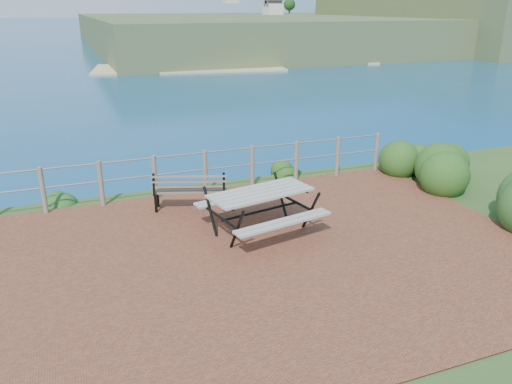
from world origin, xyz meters
TOP-DOWN VIEW (x-y plane):
  - ground at (0.00, 0.00)m, footprint 10.00×7.00m
  - ocean at (0.00, 200.00)m, footprint 1200.00×1200.00m
  - safety_railing at (0.00, 3.35)m, footprint 9.40×0.10m
  - distant_bay at (173.07, 202.61)m, footprint 290.00×232.36m
  - picnic_table at (0.39, 0.89)m, footprint 2.06×1.66m
  - park_bench at (-0.57, 2.47)m, footprint 1.59×0.86m
  - shrub_right_front at (5.59, 1.76)m, footprint 1.57×1.57m
  - shrub_right_back at (5.25, -0.45)m, footprint 1.34×1.34m
  - shrub_right_edge at (5.23, 3.10)m, footprint 1.12×1.12m
  - shrub_lip_west at (-3.29, 3.92)m, footprint 0.67×0.67m
  - shrub_lip_east at (2.41, 4.20)m, footprint 0.67×0.67m

SIDE VIEW (x-z plane):
  - distant_bay at x=173.07m, z-range -13.52..10.48m
  - ground at x=0.00m, z-range -0.06..0.06m
  - ocean at x=0.00m, z-range 0.00..0.00m
  - shrub_right_front at x=5.59m, z-range -1.11..1.11m
  - shrub_right_back at x=5.25m, z-range -0.95..0.95m
  - shrub_right_edge at x=5.23m, z-range -0.80..0.80m
  - shrub_lip_west at x=-3.29m, z-range -0.19..0.19m
  - shrub_lip_east at x=2.41m, z-range -0.18..0.18m
  - picnic_table at x=0.39m, z-range 0.11..0.93m
  - safety_railing at x=0.00m, z-range 0.07..1.07m
  - park_bench at x=-0.57m, z-range 0.14..1.01m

